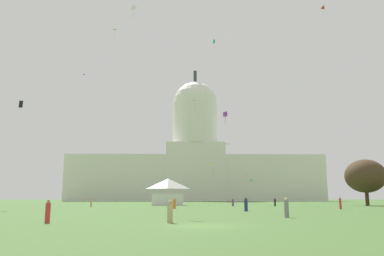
{
  "coord_description": "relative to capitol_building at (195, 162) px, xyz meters",
  "views": [
    {
      "loc": [
        -1.05,
        -23.86,
        1.68
      ],
      "look_at": [
        1.45,
        94.3,
        23.57
      ],
      "focal_mm": 35.4,
      "sensor_mm": 36.0,
      "label": 1
    }
  ],
  "objects": [
    {
      "name": "kite_blue_high",
      "position": [
        -38.19,
        -86.55,
        19.59
      ],
      "size": [
        1.1,
        1.13,
        0.18
      ],
      "rotation": [
        0.0,
        0.0,
        2.32
      ],
      "color": "blue"
    },
    {
      "name": "kite_pink_low",
      "position": [
        7.36,
        -87.46,
        -2.99
      ],
      "size": [
        1.85,
        1.03,
        0.12
      ],
      "rotation": [
        0.0,
        0.0,
        6.14
      ],
      "color": "pink"
    },
    {
      "name": "person_orange_front_left",
      "position": [
        -7.57,
        -143.05,
        -20.22
      ],
      "size": [
        0.44,
        0.44,
        1.7
      ],
      "rotation": [
        0.0,
        0.0,
        6.25
      ],
      "color": "orange",
      "rests_on": "ground_plane"
    },
    {
      "name": "event_tent",
      "position": [
        -9.75,
        -115.69,
        -17.88
      ],
      "size": [
        7.37,
        5.18,
        6.11
      ],
      "rotation": [
        0.0,
        0.0,
        0.01
      ],
      "color": "white",
      "rests_on": "ground_plane"
    },
    {
      "name": "person_red_aisle_center",
      "position": [
        -15.43,
        -177.32,
        -20.27
      ],
      "size": [
        0.49,
        0.49,
        1.57
      ],
      "rotation": [
        0.0,
        0.0,
        3.93
      ],
      "color": "red",
      "rests_on": "ground_plane"
    },
    {
      "name": "kite_black_low",
      "position": [
        -33.81,
        -141.19,
        -3.62
      ],
      "size": [
        0.68,
        0.89,
        1.24
      ],
      "rotation": [
        0.0,
        0.0,
        0.06
      ],
      "color": "black"
    },
    {
      "name": "person_purple_near_tree_east",
      "position": [
        4.07,
        -124.59,
        -20.27
      ],
      "size": [
        0.47,
        0.47,
        1.59
      ],
      "rotation": [
        0.0,
        0.0,
        6.15
      ],
      "color": "#703D93",
      "rests_on": "ground_plane"
    },
    {
      "name": "person_black_back_left",
      "position": [
        12.94,
        -124.16,
        -20.2
      ],
      "size": [
        0.38,
        0.38,
        1.7
      ],
      "rotation": [
        0.0,
        0.0,
        4.68
      ],
      "color": "black",
      "rests_on": "ground_plane"
    },
    {
      "name": "tree_east_near",
      "position": [
        34.65,
        -119.58,
        -14.48
      ],
      "size": [
        11.99,
        12.23,
        10.25
      ],
      "color": "#42301E",
      "rests_on": "ground_plane"
    },
    {
      "name": "kite_red_high",
      "position": [
        25.72,
        -122.98,
        23.83
      ],
      "size": [
        1.47,
        1.91,
        0.31
      ],
      "rotation": [
        0.0,
        0.0,
        4.31
      ],
      "color": "red"
    },
    {
      "name": "person_tan_front_right",
      "position": [
        -24.31,
        -127.99,
        -20.26
      ],
      "size": [
        0.32,
        0.32,
        1.55
      ],
      "rotation": [
        0.0,
        0.0,
        6.28
      ],
      "color": "tan",
      "rests_on": "ground_plane"
    },
    {
      "name": "capitol_building",
      "position": [
        0.0,
        0.0,
        0.0
      ],
      "size": [
        134.53,
        24.24,
        72.25
      ],
      "color": "silver",
      "rests_on": "ground_plane"
    },
    {
      "name": "kite_gold_low",
      "position": [
        20.25,
        -44.07,
        -10.01
      ],
      "size": [
        1.72,
        1.31,
        0.31
      ],
      "rotation": [
        0.0,
        0.0,
        2.68
      ],
      "color": "gold"
    },
    {
      "name": "person_tan_near_tent",
      "position": [
        -7.02,
        -177.52,
        -20.29
      ],
      "size": [
        0.48,
        0.48,
        1.55
      ],
      "rotation": [
        0.0,
        0.0,
        3.4
      ],
      "color": "tan",
      "rests_on": "ground_plane"
    },
    {
      "name": "kite_turquoise_high",
      "position": [
        5.02,
        -70.27,
        38.33
      ],
      "size": [
        0.96,
        0.44,
        4.11
      ],
      "rotation": [
        0.0,
        0.0,
        5.5
      ],
      "color": "teal"
    },
    {
      "name": "kite_lime_high",
      "position": [
        -30.59,
        -79.68,
        38.52
      ],
      "size": [
        1.25,
        0.73,
        3.18
      ],
      "rotation": [
        0.0,
        0.0,
        0.06
      ],
      "color": "#8CD133"
    },
    {
      "name": "kite_white_mid",
      "position": [
        -13.42,
        -153.59,
        7.45
      ],
      "size": [
        0.86,
        0.46,
        2.35
      ],
      "rotation": [
        0.0,
        0.0,
        1.95
      ],
      "color": "white"
    },
    {
      "name": "person_red_lawn_far_left",
      "position": [
        17.67,
        -146.15,
        -20.16
      ],
      "size": [
        0.41,
        0.41,
        1.77
      ],
      "rotation": [
        0.0,
        0.0,
        2.81
      ],
      "color": "red",
      "rests_on": "ground_plane"
    },
    {
      "name": "person_grey_mid_left",
      "position": [
        2.85,
        -170.74,
        -20.21
      ],
      "size": [
        0.4,
        0.4,
        1.7
      ],
      "rotation": [
        0.0,
        0.0,
        3.16
      ],
      "color": "gray",
      "rests_on": "ground_plane"
    },
    {
      "name": "kite_violet_mid",
      "position": [
        4.74,
        -107.04,
        2.4
      ],
      "size": [
        1.26,
        1.19,
        3.11
      ],
      "rotation": [
        0.0,
        0.0,
        1.48
      ],
      "color": "purple"
    },
    {
      "name": "person_navy_lawn_far_right",
      "position": [
        1.89,
        -154.85,
        -20.18
      ],
      "size": [
        0.62,
        0.62,
        1.79
      ],
      "rotation": [
        0.0,
        0.0,
        3.88
      ],
      "color": "navy",
      "rests_on": "ground_plane"
    },
    {
      "name": "kite_magenta_high",
      "position": [
        -1.21,
        -36.31,
        23.84
      ],
      "size": [
        1.8,
        1.59,
        3.72
      ],
      "rotation": [
        0.0,
        0.0,
        2.54
      ],
      "color": "#D1339E"
    },
    {
      "name": "kite_yellow_low",
      "position": [
        1.83,
        -101.62,
        -10.62
      ],
      "size": [
        1.49,
        1.26,
        3.48
      ],
      "rotation": [
        0.0,
        0.0,
        2.56
      ],
      "color": "yellow"
    },
    {
      "name": "ground_plane",
      "position": [
        -5.02,
        -180.25,
        -20.99
      ],
      "size": [
        800.0,
        800.0,
        0.0
      ],
      "primitive_type": "plane",
      "color": "#42662D"
    },
    {
      "name": "kite_green_low",
      "position": [
        25.06,
        -28.48,
        -11.33
      ],
      "size": [
        0.67,
        0.6,
        1.08
      ],
      "rotation": [
        0.0,
        0.0,
        2.12
      ],
      "color": "green"
    }
  ]
}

